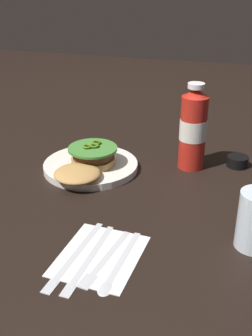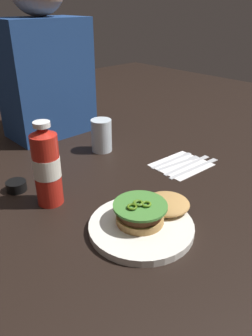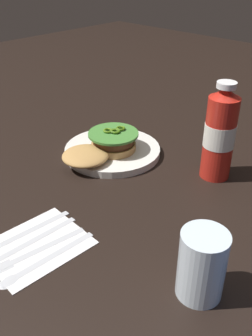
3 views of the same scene
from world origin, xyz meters
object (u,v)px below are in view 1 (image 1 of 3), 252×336
object	(u,v)px
napkin	(100,255)
butter_knife	(72,258)
dinner_plate	(91,166)
fork_utensil	(102,261)
burger_sandwich	(87,162)
spoon_utensil	(116,269)
ketchup_bottle	(193,129)
steak_knife	(87,261)
condiment_cup	(237,161)

from	to	relation	value
napkin	butter_knife	xyz separation A→B (m)	(0.02, -0.04, 0.00)
dinner_plate	fork_utensil	xyz separation A→B (m)	(0.35, 0.16, -0.00)
burger_sandwich	spoon_utensil	world-z (taller)	burger_sandwich
ketchup_bottle	dinner_plate	bearing A→B (deg)	-69.98
burger_sandwich	steak_knife	distance (m)	0.34
fork_utensil	spoon_utensil	distance (m)	0.03
burger_sandwich	steak_knife	bearing A→B (deg)	21.10
ketchup_bottle	steak_knife	world-z (taller)	ketchup_bottle
dinner_plate	fork_utensil	distance (m)	0.38
steak_knife	fork_utensil	world-z (taller)	same
spoon_utensil	ketchup_bottle	bearing A→B (deg)	172.54
steak_knife	spoon_utensil	world-z (taller)	same
burger_sandwich	spoon_utensil	xyz separation A→B (m)	(0.32, 0.18, -0.03)
ketchup_bottle	condiment_cup	world-z (taller)	ketchup_bottle
condiment_cup	steak_knife	size ratio (longest dim) A/B	0.27
steak_knife	fork_utensil	distance (m)	0.03
dinner_plate	napkin	world-z (taller)	dinner_plate
burger_sandwich	napkin	bearing A→B (deg)	25.22
dinner_plate	condiment_cup	xyz separation A→B (m)	(-0.13, 0.36, 0.00)
steak_knife	spoon_utensil	bearing A→B (deg)	84.35
napkin	steak_knife	size ratio (longest dim) A/B	0.81
burger_sandwich	steak_knife	world-z (taller)	burger_sandwich
condiment_cup	fork_utensil	distance (m)	0.52
condiment_cup	burger_sandwich	bearing A→B (deg)	-65.17
condiment_cup	napkin	bearing A→B (deg)	-25.24
burger_sandwich	ketchup_bottle	bearing A→B (deg)	117.91
ketchup_bottle	fork_utensil	distance (m)	0.46
burger_sandwich	condiment_cup	world-z (taller)	burger_sandwich
ketchup_bottle	condiment_cup	xyz separation A→B (m)	(-0.04, 0.12, -0.09)
ketchup_bottle	fork_utensil	xyz separation A→B (m)	(0.44, -0.09, -0.10)
dinner_plate	condiment_cup	world-z (taller)	condiment_cup
condiment_cup	spoon_utensil	size ratio (longest dim) A/B	0.30
burger_sandwich	spoon_utensil	size ratio (longest dim) A/B	1.12
burger_sandwich	condiment_cup	distance (m)	0.39
burger_sandwich	condiment_cup	bearing A→B (deg)	114.83
burger_sandwich	butter_knife	bearing A→B (deg)	16.49
fork_utensil	spoon_utensil	world-z (taller)	same
steak_knife	fork_utensil	bearing A→B (deg)	104.26
butter_knife	fork_utensil	size ratio (longest dim) A/B	1.22
dinner_plate	condiment_cup	distance (m)	0.38
dinner_plate	spoon_utensil	size ratio (longest dim) A/B	1.31
fork_utensil	ketchup_bottle	bearing A→B (deg)	168.65
butter_knife	fork_utensil	world-z (taller)	same
napkin	butter_knife	size ratio (longest dim) A/B	0.79
fork_utensil	spoon_utensil	xyz separation A→B (m)	(0.01, 0.03, 0.00)
burger_sandwich	ketchup_bottle	distance (m)	0.28
napkin	fork_utensil	size ratio (longest dim) A/B	0.96
fork_utensil	condiment_cup	bearing A→B (deg)	156.78
napkin	condiment_cup	bearing A→B (deg)	154.76
ketchup_bottle	steak_knife	distance (m)	0.47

